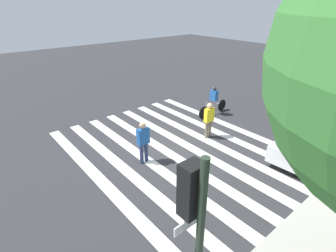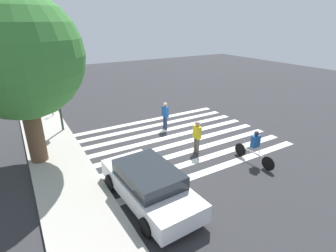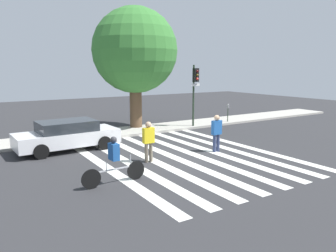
# 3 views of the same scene
# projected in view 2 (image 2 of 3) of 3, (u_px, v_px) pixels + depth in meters

# --- Properties ---
(ground_plane) EXTENTS (60.00, 60.00, 0.00)m
(ground_plane) POSITION_uv_depth(u_px,v_px,m) (178.00, 139.00, 14.74)
(ground_plane) COLOR #2D2D30
(sidewalk_curb) EXTENTS (36.00, 2.50, 0.14)m
(sidewalk_curb) POSITION_uv_depth(u_px,v_px,m) (62.00, 168.00, 11.75)
(sidewalk_curb) COLOR #ADA89E
(sidewalk_curb) RESTS_ON ground_plane
(crosswalk_stripes) EXTENTS (7.47, 10.00, 0.01)m
(crosswalk_stripes) POSITION_uv_depth(u_px,v_px,m) (178.00, 139.00, 14.74)
(crosswalk_stripes) COLOR silver
(crosswalk_stripes) RESTS_ON ground_plane
(traffic_light) EXTENTS (0.60, 0.50, 3.99)m
(traffic_light) POSITION_uv_depth(u_px,v_px,m) (59.00, 86.00, 14.73)
(traffic_light) COLOR #283828
(traffic_light) RESTS_ON ground_plane
(parking_meter) EXTENTS (0.15, 0.15, 1.37)m
(parking_meter) POSITION_uv_depth(u_px,v_px,m) (51.00, 103.00, 17.72)
(parking_meter) COLOR #283828
(parking_meter) RESTS_ON ground_plane
(street_tree) EXTENTS (5.19, 5.19, 7.46)m
(street_tree) POSITION_uv_depth(u_px,v_px,m) (19.00, 57.00, 10.54)
(street_tree) COLOR brown
(street_tree) RESTS_ON ground_plane
(pedestrian_adult_yellow_jacket) EXTENTS (0.48, 0.25, 1.70)m
(pedestrian_adult_yellow_jacket) POSITION_uv_depth(u_px,v_px,m) (165.00, 114.00, 15.76)
(pedestrian_adult_yellow_jacket) COLOR navy
(pedestrian_adult_yellow_jacket) RESTS_ON ground_plane
(pedestrian_child_with_backpack) EXTENTS (0.47, 0.25, 1.67)m
(pedestrian_child_with_backpack) POSITION_uv_depth(u_px,v_px,m) (197.00, 135.00, 12.94)
(pedestrian_child_with_backpack) COLOR #6B6051
(pedestrian_child_with_backpack) RESTS_ON ground_plane
(cyclist_far_lane) EXTENTS (2.26, 0.41, 1.60)m
(cyclist_far_lane) POSITION_uv_depth(u_px,v_px,m) (255.00, 146.00, 12.00)
(cyclist_far_lane) COLOR black
(cyclist_far_lane) RESTS_ON ground_plane
(car_parked_dark_suv) EXTENTS (4.72, 2.19, 1.39)m
(car_parked_dark_suv) POSITION_uv_depth(u_px,v_px,m) (149.00, 184.00, 9.45)
(car_parked_dark_suv) COLOR silver
(car_parked_dark_suv) RESTS_ON ground_plane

